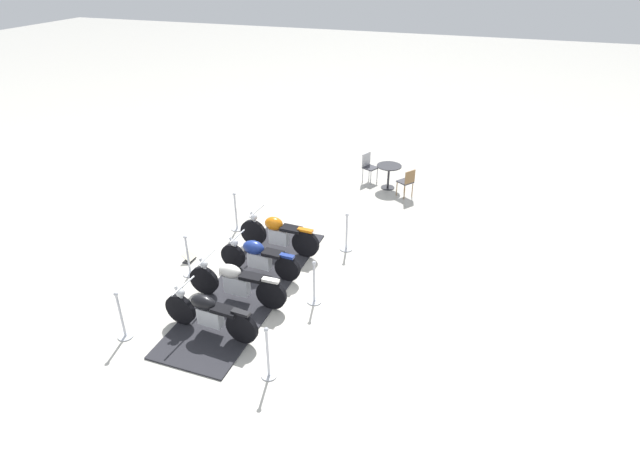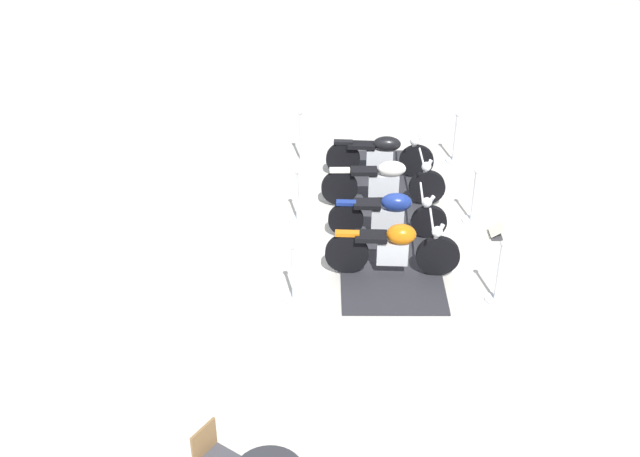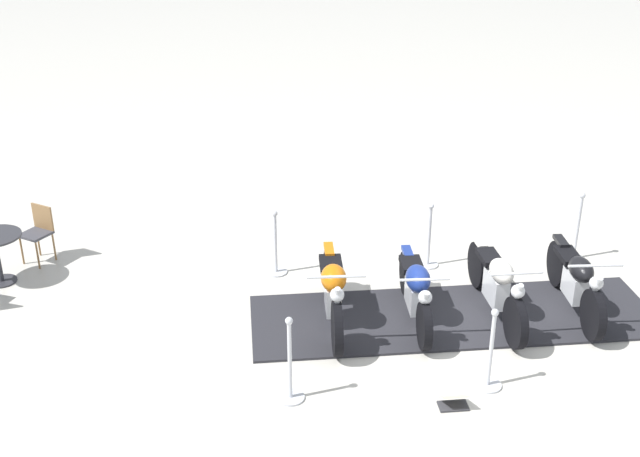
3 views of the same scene
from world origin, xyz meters
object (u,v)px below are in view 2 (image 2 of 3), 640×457
at_px(stanchion_left_front, 293,283).
at_px(stanchion_left_mid, 297,205).
at_px(stanchion_right_mid, 473,205).
at_px(motorcycle_black, 381,154).
at_px(stanchion_left_rear, 301,143).
at_px(motorcycle_copper, 395,247).
at_px(info_placard, 496,233).
at_px(motorcycle_navy, 390,213).
at_px(stanchion_right_rear, 455,145).
at_px(motorcycle_cream, 385,181).
at_px(cafe_chair_across_table, 213,455).
at_px(stanchion_right_front, 497,281).

bearing_deg(stanchion_left_front, stanchion_left_mid, -90.91).
relative_size(stanchion_right_mid, stanchion_left_front, 1.02).
bearing_deg(motorcycle_black, stanchion_left_rear, 160.44).
bearing_deg(motorcycle_copper, stanchion_left_front, -154.52).
relative_size(stanchion_left_mid, info_placard, 3.04).
bearing_deg(stanchion_right_mid, motorcycle_navy, 19.17).
height_order(stanchion_left_mid, stanchion_right_rear, stanchion_right_rear).
bearing_deg(motorcycle_black, stanchion_right_mid, -43.80).
relative_size(motorcycle_cream, stanchion_right_rear, 2.11).
bearing_deg(motorcycle_copper, stanchion_right_mid, 49.91).
bearing_deg(stanchion_left_mid, cafe_chair_across_table, 81.43).
height_order(stanchion_left_mid, stanchion_left_front, stanchion_left_mid).
bearing_deg(stanchion_right_front, motorcycle_cream, -63.12).
xyz_separation_m(stanchion_right_front, stanchion_right_rear, (-0.08, -4.73, 0.02)).
bearing_deg(motorcycle_black, stanchion_left_front, -108.13).
bearing_deg(cafe_chair_across_table, stanchion_left_mid, 116.65).
height_order(stanchion_right_front, stanchion_left_rear, stanchion_left_rear).
relative_size(motorcycle_navy, motorcycle_black, 0.97).
distance_m(stanchion_left_rear, stanchion_right_mid, 3.94).
bearing_deg(cafe_chair_across_table, stanchion_right_front, 76.92).
bearing_deg(stanchion_left_rear, stanchion_left_front, 89.09).
height_order(motorcycle_copper, info_placard, motorcycle_copper).
xyz_separation_m(stanchion_right_mid, stanchion_left_front, (3.19, 2.31, -0.01)).
relative_size(motorcycle_cream, stanchion_right_front, 2.09).
bearing_deg(motorcycle_copper, cafe_chair_across_table, -116.67).
distance_m(motorcycle_navy, stanchion_right_mid, 1.65).
distance_m(stanchion_right_front, cafe_chair_across_table, 5.39).
distance_m(motorcycle_black, stanchion_left_mid, 2.33).
distance_m(stanchion_right_mid, cafe_chair_across_table, 7.20).
distance_m(motorcycle_navy, info_placard, 1.94).
relative_size(stanchion_left_rear, stanchion_right_mid, 1.06).
height_order(motorcycle_black, stanchion_left_front, stanchion_left_front).
xyz_separation_m(motorcycle_navy, stanchion_left_mid, (1.61, -0.59, -0.16)).
relative_size(motorcycle_cream, stanchion_left_mid, 2.19).
bearing_deg(stanchion_left_mid, motorcycle_copper, 132.77).
height_order(stanchion_left_rear, stanchion_right_mid, stanchion_left_rear).
relative_size(stanchion_left_rear, stanchion_left_mid, 1.07).
height_order(motorcycle_black, info_placard, motorcycle_black).
bearing_deg(stanchion_right_front, stanchion_left_mid, -37.77).
bearing_deg(stanchion_left_front, stanchion_right_front, 179.09).
distance_m(motorcycle_copper, cafe_chair_across_table, 4.95).
relative_size(stanchion_right_front, stanchion_left_mid, 1.05).
bearing_deg(stanchion_right_mid, stanchion_right_rear, -90.91).
bearing_deg(stanchion_right_front, stanchion_left_front, -0.91).
bearing_deg(stanchion_left_front, stanchion_right_rear, -124.62).
bearing_deg(motorcycle_copper, motorcycle_black, 92.52).
bearing_deg(stanchion_right_front, stanchion_left_rear, -57.21).
bearing_deg(stanchion_left_rear, motorcycle_black, 156.00).
height_order(motorcycle_cream, stanchion_right_rear, stanchion_right_rear).
height_order(stanchion_left_front, info_placard, stanchion_left_front).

